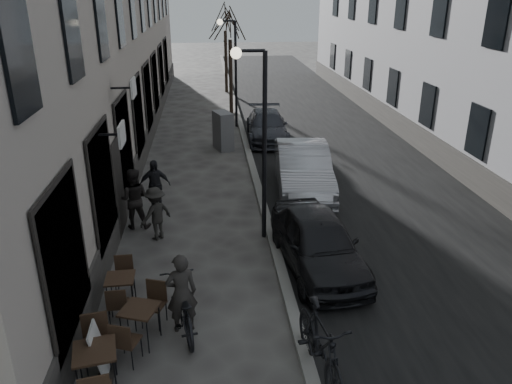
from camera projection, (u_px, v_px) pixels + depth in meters
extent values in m
cube|color=black|center=(321.00, 135.00, 23.40)|extent=(7.30, 60.00, 0.00)
cube|color=slate|center=(244.00, 136.00, 23.05)|extent=(0.25, 60.00, 0.12)
cylinder|color=black|center=(265.00, 150.00, 12.90)|extent=(0.12, 0.12, 5.00)
cylinder|color=black|center=(251.00, 51.00, 11.92)|extent=(0.70, 0.08, 0.08)
sphere|color=#FFF2CC|center=(236.00, 53.00, 11.90)|extent=(0.28, 0.28, 0.28)
cylinder|color=black|center=(236.00, 76.00, 23.95)|extent=(0.12, 0.12, 5.00)
cylinder|color=black|center=(228.00, 21.00, 22.97)|extent=(0.70, 0.08, 0.08)
sphere|color=#FFF2CC|center=(220.00, 22.00, 22.96)|extent=(0.28, 0.28, 0.28)
cylinder|color=black|center=(231.00, 77.00, 26.91)|extent=(0.20, 0.20, 3.90)
cylinder|color=black|center=(226.00, 62.00, 32.44)|extent=(0.20, 0.20, 3.90)
cube|color=#321F16|center=(94.00, 351.00, 8.23)|extent=(0.81, 0.81, 0.04)
cylinder|color=black|center=(116.00, 380.00, 8.21)|extent=(0.03, 0.03, 0.80)
cylinder|color=black|center=(80.00, 363.00, 8.57)|extent=(0.03, 0.03, 0.80)
cylinder|color=black|center=(114.00, 357.00, 8.73)|extent=(0.03, 0.03, 0.80)
cube|color=#321F16|center=(139.00, 309.00, 9.42)|extent=(0.82, 0.82, 0.04)
cylinder|color=black|center=(122.00, 333.00, 9.39)|extent=(0.02, 0.02, 0.74)
cylinder|color=black|center=(148.00, 337.00, 9.27)|extent=(0.02, 0.02, 0.74)
cylinder|color=black|center=(135.00, 316.00, 9.87)|extent=(0.02, 0.02, 0.74)
cylinder|color=black|center=(160.00, 320.00, 9.75)|extent=(0.02, 0.02, 0.74)
cube|color=#321F16|center=(120.00, 278.00, 10.51)|extent=(0.62, 0.62, 0.04)
cylinder|color=black|center=(108.00, 301.00, 10.39)|extent=(0.02, 0.02, 0.70)
cylinder|color=black|center=(133.00, 299.00, 10.45)|extent=(0.02, 0.02, 0.70)
cylinder|color=black|center=(111.00, 287.00, 10.85)|extent=(0.02, 0.02, 0.70)
cylinder|color=black|center=(135.00, 286.00, 10.92)|extent=(0.02, 0.02, 0.70)
cube|color=black|center=(107.00, 373.00, 8.90)|extent=(0.29, 0.58, 0.04)
cube|color=silver|center=(99.00, 351.00, 8.71)|extent=(0.26, 0.58, 0.96)
cube|color=slate|center=(223.00, 131.00, 21.08)|extent=(0.90, 1.20, 1.60)
imported|color=black|center=(182.00, 307.00, 9.89)|extent=(1.08, 2.08, 1.04)
imported|color=#292623|center=(181.00, 293.00, 9.76)|extent=(0.69, 0.53, 1.70)
imported|color=black|center=(134.00, 199.00, 14.07)|extent=(0.88, 0.70, 1.77)
imported|color=black|center=(156.00, 213.00, 13.46)|extent=(1.09, 1.06, 1.50)
imported|color=black|center=(155.00, 185.00, 15.22)|extent=(0.99, 0.51, 1.62)
imported|color=black|center=(318.00, 242.00, 12.06)|extent=(2.05, 4.27, 1.41)
imported|color=#9FA1A7|center=(303.00, 169.00, 16.66)|extent=(2.08, 4.95, 1.59)
imported|color=#363840|center=(267.00, 126.00, 22.49)|extent=(1.97, 4.42, 1.26)
imported|color=black|center=(320.00, 345.00, 8.57)|extent=(0.92, 2.36, 1.38)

